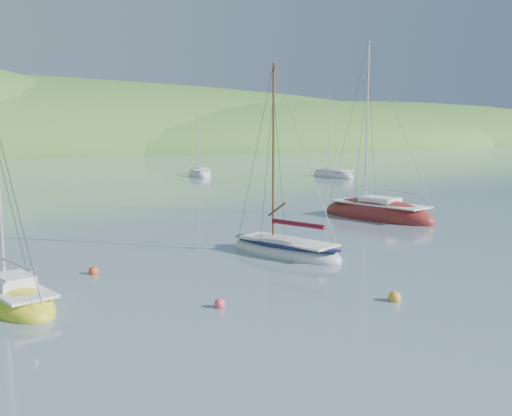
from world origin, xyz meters
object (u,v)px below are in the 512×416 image
sloop_red (377,215)px  distant_sloop_b (200,174)px  daysailer_white (285,250)px  sailboat_yellow (12,300)px  distant_sloop_d (333,175)px

sloop_red → distant_sloop_b: (5.49, 40.03, -0.04)m
daysailer_white → sailboat_yellow: size_ratio=1.40×
distant_sloop_d → distant_sloop_b: bearing=145.0°
sloop_red → sailboat_yellow: sloop_red is taller
daysailer_white → sloop_red: (11.85, 6.31, 0.01)m
sailboat_yellow → distant_sloop_b: (29.98, 48.22, 0.02)m
sloop_red → sailboat_yellow: 25.82m
sailboat_yellow → distant_sloop_d: bearing=28.3°
distant_sloop_b → distant_sloop_d: (14.00, -10.71, -0.00)m
sailboat_yellow → distant_sloop_d: (43.98, 37.51, 0.02)m
sloop_red → distant_sloop_d: bearing=45.6°
distant_sloop_d → sloop_red: bearing=-121.2°
sailboat_yellow → distant_sloop_d: size_ratio=0.62×
sloop_red → sailboat_yellow: (-24.49, -8.19, -0.06)m
sloop_red → distant_sloop_b: bearing=71.4°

